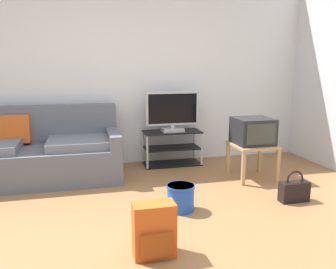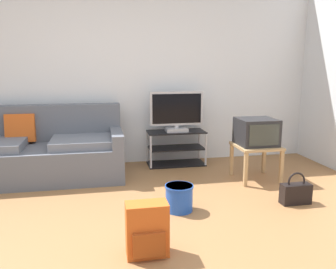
{
  "view_description": "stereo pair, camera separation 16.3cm",
  "coord_description": "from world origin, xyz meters",
  "px_view_note": "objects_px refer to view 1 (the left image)",
  "views": [
    {
      "loc": [
        -0.27,
        -2.56,
        1.42
      ],
      "look_at": [
        0.58,
        0.9,
        0.7
      ],
      "focal_mm": 37.41,
      "sensor_mm": 36.0,
      "label": 1
    },
    {
      "loc": [
        -0.11,
        -2.6,
        1.42
      ],
      "look_at": [
        0.58,
        0.9,
        0.7
      ],
      "focal_mm": 37.41,
      "sensor_mm": 36.0,
      "label": 2
    }
  ],
  "objects_px": {
    "backpack": "(154,230)",
    "handbag": "(294,191)",
    "couch": "(35,154)",
    "flat_tv": "(172,112)",
    "side_table": "(253,149)",
    "cleaning_bucket": "(181,197)",
    "tv_stand": "(172,148)",
    "crt_tv": "(253,131)"
  },
  "relations": [
    {
      "from": "flat_tv",
      "to": "handbag",
      "type": "xyz_separation_m",
      "value": [
        0.9,
        -1.63,
        -0.65
      ]
    },
    {
      "from": "couch",
      "to": "cleaning_bucket",
      "type": "height_order",
      "value": "couch"
    },
    {
      "from": "backpack",
      "to": "tv_stand",
      "type": "bearing_deg",
      "value": 75.04
    },
    {
      "from": "side_table",
      "to": "backpack",
      "type": "height_order",
      "value": "side_table"
    },
    {
      "from": "tv_stand",
      "to": "side_table",
      "type": "distance_m",
      "value": 1.18
    },
    {
      "from": "backpack",
      "to": "handbag",
      "type": "xyz_separation_m",
      "value": [
        1.64,
        0.69,
        -0.09
      ]
    },
    {
      "from": "couch",
      "to": "crt_tv",
      "type": "bearing_deg",
      "value": -12.04
    },
    {
      "from": "couch",
      "to": "cleaning_bucket",
      "type": "relative_size",
      "value": 7.28
    },
    {
      "from": "couch",
      "to": "side_table",
      "type": "height_order",
      "value": "couch"
    },
    {
      "from": "tv_stand",
      "to": "crt_tv",
      "type": "relative_size",
      "value": 1.78
    },
    {
      "from": "flat_tv",
      "to": "side_table",
      "type": "xyz_separation_m",
      "value": [
        0.83,
        -0.81,
        -0.39
      ]
    },
    {
      "from": "backpack",
      "to": "side_table",
      "type": "bearing_deg",
      "value": 46.44
    },
    {
      "from": "crt_tv",
      "to": "backpack",
      "type": "relative_size",
      "value": 1.1
    },
    {
      "from": "side_table",
      "to": "cleaning_bucket",
      "type": "distance_m",
      "value": 1.39
    },
    {
      "from": "tv_stand",
      "to": "flat_tv",
      "type": "xyz_separation_m",
      "value": [
        0.0,
        -0.02,
        0.52
      ]
    },
    {
      "from": "couch",
      "to": "crt_tv",
      "type": "height_order",
      "value": "couch"
    },
    {
      "from": "couch",
      "to": "side_table",
      "type": "relative_size",
      "value": 3.97
    },
    {
      "from": "tv_stand",
      "to": "cleaning_bucket",
      "type": "bearing_deg",
      "value": -101.33
    },
    {
      "from": "side_table",
      "to": "backpack",
      "type": "bearing_deg",
      "value": -136.06
    },
    {
      "from": "flat_tv",
      "to": "handbag",
      "type": "bearing_deg",
      "value": -61.1
    },
    {
      "from": "couch",
      "to": "tv_stand",
      "type": "distance_m",
      "value": 1.83
    },
    {
      "from": "couch",
      "to": "flat_tv",
      "type": "relative_size",
      "value": 2.73
    },
    {
      "from": "handbag",
      "to": "crt_tv",
      "type": "bearing_deg",
      "value": 94.83
    },
    {
      "from": "handbag",
      "to": "side_table",
      "type": "bearing_deg",
      "value": 94.93
    },
    {
      "from": "side_table",
      "to": "cleaning_bucket",
      "type": "height_order",
      "value": "side_table"
    },
    {
      "from": "couch",
      "to": "side_table",
      "type": "distance_m",
      "value": 2.7
    },
    {
      "from": "flat_tv",
      "to": "crt_tv",
      "type": "distance_m",
      "value": 1.16
    },
    {
      "from": "couch",
      "to": "backpack",
      "type": "xyz_separation_m",
      "value": [
        1.07,
        -2.09,
        -0.12
      ]
    },
    {
      "from": "tv_stand",
      "to": "flat_tv",
      "type": "height_order",
      "value": "flat_tv"
    },
    {
      "from": "side_table",
      "to": "couch",
      "type": "bearing_deg",
      "value": 167.62
    },
    {
      "from": "tv_stand",
      "to": "crt_tv",
      "type": "height_order",
      "value": "crt_tv"
    },
    {
      "from": "tv_stand",
      "to": "side_table",
      "type": "relative_size",
      "value": 1.58
    },
    {
      "from": "handbag",
      "to": "cleaning_bucket",
      "type": "bearing_deg",
      "value": 177.1
    },
    {
      "from": "tv_stand",
      "to": "cleaning_bucket",
      "type": "distance_m",
      "value": 1.63
    },
    {
      "from": "backpack",
      "to": "handbag",
      "type": "relative_size",
      "value": 1.23
    },
    {
      "from": "crt_tv",
      "to": "cleaning_bucket",
      "type": "relative_size",
      "value": 1.62
    },
    {
      "from": "backpack",
      "to": "handbag",
      "type": "distance_m",
      "value": 1.78
    },
    {
      "from": "tv_stand",
      "to": "cleaning_bucket",
      "type": "xyz_separation_m",
      "value": [
        -0.32,
        -1.59,
        -0.1
      ]
    },
    {
      "from": "side_table",
      "to": "handbag",
      "type": "bearing_deg",
      "value": -85.07
    },
    {
      "from": "tv_stand",
      "to": "backpack",
      "type": "distance_m",
      "value": 2.46
    },
    {
      "from": "crt_tv",
      "to": "handbag",
      "type": "bearing_deg",
      "value": -85.17
    },
    {
      "from": "couch",
      "to": "side_table",
      "type": "bearing_deg",
      "value": -12.38
    }
  ]
}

